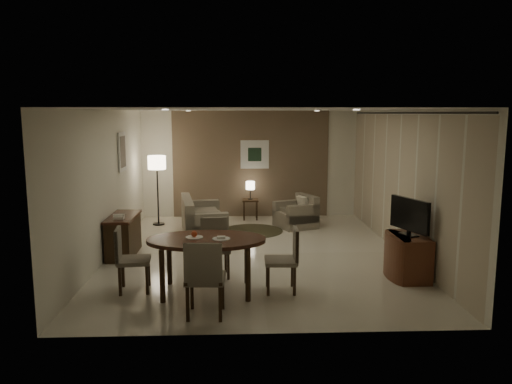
{
  "coord_description": "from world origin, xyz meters",
  "views": [
    {
      "loc": [
        -0.38,
        -9.17,
        2.63
      ],
      "look_at": [
        0.0,
        0.2,
        1.15
      ],
      "focal_mm": 35.0,
      "sensor_mm": 36.0,
      "label": 1
    }
  ],
  "objects_px": {
    "console_desk": "(124,235)",
    "chair_near": "(205,277)",
    "chair_far": "(215,249)",
    "chair_left": "(134,260)",
    "sofa": "(204,217)",
    "floor_lamp": "(158,190)",
    "tv_cabinet": "(409,256)",
    "side_table": "(250,209)",
    "armchair": "(296,212)",
    "dining_table": "(207,266)",
    "chair_right": "(281,260)"
  },
  "relations": [
    {
      "from": "console_desk",
      "to": "chair_far",
      "type": "xyz_separation_m",
      "value": [
        1.77,
        -1.33,
        0.09
      ]
    },
    {
      "from": "chair_near",
      "to": "side_table",
      "type": "height_order",
      "value": "chair_near"
    },
    {
      "from": "tv_cabinet",
      "to": "chair_near",
      "type": "relative_size",
      "value": 0.87
    },
    {
      "from": "chair_near",
      "to": "dining_table",
      "type": "bearing_deg",
      "value": -85.14
    },
    {
      "from": "tv_cabinet",
      "to": "chair_left",
      "type": "distance_m",
      "value": 4.33
    },
    {
      "from": "chair_right",
      "to": "tv_cabinet",
      "type": "bearing_deg",
      "value": 105.87
    },
    {
      "from": "chair_far",
      "to": "side_table",
      "type": "height_order",
      "value": "chair_far"
    },
    {
      "from": "chair_far",
      "to": "sofa",
      "type": "height_order",
      "value": "chair_far"
    },
    {
      "from": "floor_lamp",
      "to": "armchair",
      "type": "bearing_deg",
      "value": -7.2
    },
    {
      "from": "dining_table",
      "to": "sofa",
      "type": "height_order",
      "value": "same"
    },
    {
      "from": "console_desk",
      "to": "armchair",
      "type": "bearing_deg",
      "value": 31.82
    },
    {
      "from": "chair_far",
      "to": "side_table",
      "type": "xyz_separation_m",
      "value": [
        0.7,
        4.44,
        -0.22
      ]
    },
    {
      "from": "chair_near",
      "to": "floor_lamp",
      "type": "bearing_deg",
      "value": -72.47
    },
    {
      "from": "tv_cabinet",
      "to": "dining_table",
      "type": "bearing_deg",
      "value": -170.37
    },
    {
      "from": "tv_cabinet",
      "to": "chair_far",
      "type": "distance_m",
      "value": 3.13
    },
    {
      "from": "chair_far",
      "to": "side_table",
      "type": "relative_size",
      "value": 1.85
    },
    {
      "from": "chair_right",
      "to": "sofa",
      "type": "distance_m",
      "value": 3.77
    },
    {
      "from": "console_desk",
      "to": "chair_left",
      "type": "height_order",
      "value": "chair_left"
    },
    {
      "from": "chair_far",
      "to": "chair_left",
      "type": "bearing_deg",
      "value": -160.33
    },
    {
      "from": "console_desk",
      "to": "floor_lamp",
      "type": "height_order",
      "value": "floor_lamp"
    },
    {
      "from": "dining_table",
      "to": "armchair",
      "type": "distance_m",
      "value": 4.59
    },
    {
      "from": "console_desk",
      "to": "chair_near",
      "type": "bearing_deg",
      "value": -59.64
    },
    {
      "from": "floor_lamp",
      "to": "chair_left",
      "type": "bearing_deg",
      "value": -85.8
    },
    {
      "from": "chair_near",
      "to": "chair_left",
      "type": "distance_m",
      "value": 1.48
    },
    {
      "from": "tv_cabinet",
      "to": "dining_table",
      "type": "relative_size",
      "value": 0.52
    },
    {
      "from": "sofa",
      "to": "chair_right",
      "type": "bearing_deg",
      "value": -167.54
    },
    {
      "from": "chair_far",
      "to": "console_desk",
      "type": "bearing_deg",
      "value": 135.52
    },
    {
      "from": "chair_right",
      "to": "side_table",
      "type": "distance_m",
      "value": 5.17
    },
    {
      "from": "console_desk",
      "to": "floor_lamp",
      "type": "bearing_deg",
      "value": 84.36
    },
    {
      "from": "chair_left",
      "to": "chair_near",
      "type": "bearing_deg",
      "value": -136.99
    },
    {
      "from": "chair_near",
      "to": "sofa",
      "type": "xyz_separation_m",
      "value": [
        -0.3,
        4.38,
        -0.11
      ]
    },
    {
      "from": "side_table",
      "to": "sofa",
      "type": "bearing_deg",
      "value": -123.11
    },
    {
      "from": "chair_far",
      "to": "chair_left",
      "type": "relative_size",
      "value": 0.97
    },
    {
      "from": "floor_lamp",
      "to": "chair_right",
      "type": "bearing_deg",
      "value": -61.47
    },
    {
      "from": "console_desk",
      "to": "chair_near",
      "type": "height_order",
      "value": "chair_near"
    },
    {
      "from": "tv_cabinet",
      "to": "floor_lamp",
      "type": "relative_size",
      "value": 0.55
    },
    {
      "from": "console_desk",
      "to": "tv_cabinet",
      "type": "relative_size",
      "value": 1.33
    },
    {
      "from": "dining_table",
      "to": "chair_right",
      "type": "distance_m",
      "value": 1.1
    },
    {
      "from": "tv_cabinet",
      "to": "console_desk",
      "type": "bearing_deg",
      "value": 162.95
    },
    {
      "from": "chair_left",
      "to": "side_table",
      "type": "height_order",
      "value": "chair_left"
    },
    {
      "from": "dining_table",
      "to": "chair_right",
      "type": "height_order",
      "value": "chair_right"
    },
    {
      "from": "chair_right",
      "to": "console_desk",
      "type": "bearing_deg",
      "value": -124.8
    },
    {
      "from": "chair_far",
      "to": "chair_right",
      "type": "xyz_separation_m",
      "value": [
        1.0,
        -0.71,
        0.01
      ]
    },
    {
      "from": "chair_far",
      "to": "floor_lamp",
      "type": "height_order",
      "value": "floor_lamp"
    },
    {
      "from": "console_desk",
      "to": "sofa",
      "type": "bearing_deg",
      "value": 46.55
    },
    {
      "from": "chair_far",
      "to": "sofa",
      "type": "bearing_deg",
      "value": 89.86
    },
    {
      "from": "chair_far",
      "to": "chair_left",
      "type": "distance_m",
      "value": 1.33
    },
    {
      "from": "tv_cabinet",
      "to": "chair_far",
      "type": "height_order",
      "value": "chair_far"
    },
    {
      "from": "armchair",
      "to": "chair_right",
      "type": "bearing_deg",
      "value": -32.87
    },
    {
      "from": "chair_near",
      "to": "chair_far",
      "type": "distance_m",
      "value": 1.58
    }
  ]
}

